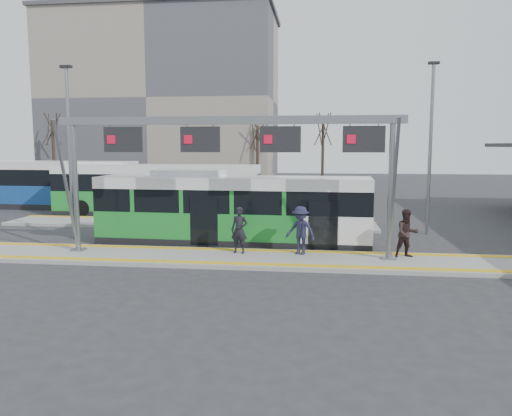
% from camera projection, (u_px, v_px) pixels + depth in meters
% --- Properties ---
extents(ground, '(120.00, 120.00, 0.00)m').
position_uv_depth(ground, '(239.00, 260.00, 18.68)').
color(ground, '#2D2D30').
rests_on(ground, ground).
extents(platform_main, '(22.00, 3.00, 0.15)m').
position_uv_depth(platform_main, '(239.00, 258.00, 18.67)').
color(platform_main, gray).
rests_on(platform_main, ground).
extents(platform_second, '(20.00, 3.00, 0.15)m').
position_uv_depth(platform_second, '(190.00, 223.00, 27.04)').
color(platform_second, gray).
rests_on(platform_second, ground).
extents(tactile_main, '(22.00, 2.65, 0.02)m').
position_uv_depth(tactile_main, '(239.00, 256.00, 18.66)').
color(tactile_main, gold).
rests_on(tactile_main, platform_main).
extents(tactile_second, '(20.00, 0.35, 0.02)m').
position_uv_depth(tactile_second, '(195.00, 219.00, 28.16)').
color(tactile_second, gold).
rests_on(tactile_second, platform_second).
extents(gantry, '(13.00, 1.68, 5.20)m').
position_uv_depth(gantry, '(230.00, 145.00, 18.44)').
color(gantry, slate).
rests_on(gantry, platform_main).
extents(apartment_block, '(24.50, 12.50, 18.40)m').
position_uv_depth(apartment_block, '(165.00, 100.00, 54.70)').
color(apartment_block, gray).
rests_on(apartment_block, ground).
extents(hero_bus, '(11.84, 2.93, 3.23)m').
position_uv_depth(hero_bus, '(232.00, 210.00, 21.68)').
color(hero_bus, black).
rests_on(hero_bus, ground).
extents(bg_bus_green, '(12.49, 2.93, 3.11)m').
position_uv_depth(bg_bus_green, '(158.00, 190.00, 30.59)').
color(bg_bus_green, black).
rests_on(bg_bus_green, ground).
extents(bg_bus_blue, '(12.43, 3.23, 3.21)m').
position_uv_depth(bg_bus_blue, '(46.00, 185.00, 34.26)').
color(bg_bus_blue, black).
rests_on(bg_bus_blue, ground).
extents(passenger_a, '(0.72, 0.53, 1.79)m').
position_uv_depth(passenger_a, '(239.00, 230.00, 19.16)').
color(passenger_a, black).
rests_on(passenger_a, platform_main).
extents(passenger_b, '(1.01, 0.87, 1.79)m').
position_uv_depth(passenger_b, '(407.00, 233.00, 18.43)').
color(passenger_b, black).
rests_on(passenger_b, platform_main).
extents(passenger_c, '(1.36, 1.10, 1.84)m').
position_uv_depth(passenger_c, '(300.00, 230.00, 18.94)').
color(passenger_c, '#1E1F37').
rests_on(passenger_c, platform_main).
extents(tree_left, '(1.40, 1.40, 6.99)m').
position_uv_depth(tree_left, '(258.00, 135.00, 47.49)').
color(tree_left, '#382B21').
rests_on(tree_left, ground).
extents(tree_mid, '(1.40, 1.40, 7.64)m').
position_uv_depth(tree_mid, '(323.00, 130.00, 48.25)').
color(tree_mid, '#382B21').
rests_on(tree_mid, ground).
extents(tree_far, '(1.40, 1.40, 7.64)m').
position_uv_depth(tree_far, '(52.00, 130.00, 48.29)').
color(tree_far, '#382B21').
rests_on(tree_far, ground).
extents(lamp_west, '(0.50, 0.25, 7.82)m').
position_uv_depth(lamp_west, '(70.00, 148.00, 22.64)').
color(lamp_west, slate).
rests_on(lamp_west, ground).
extents(lamp_east, '(0.50, 0.25, 8.15)m').
position_uv_depth(lamp_east, '(430.00, 145.00, 23.63)').
color(lamp_east, slate).
rests_on(lamp_east, ground).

